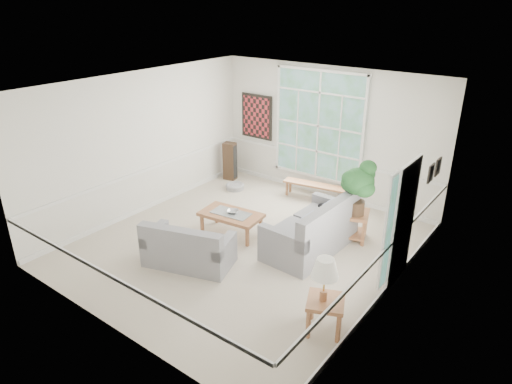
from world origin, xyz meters
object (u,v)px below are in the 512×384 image
side_table (325,315)px  coffee_table (231,224)px  loveseat_front (189,243)px  end_table (353,226)px  loveseat_right (311,224)px

side_table → coffee_table: bearing=154.0°
loveseat_front → coffee_table: bearing=76.6°
coffee_table → end_table: bearing=25.8°
coffee_table → end_table: end_table is taller
coffee_table → side_table: side_table is taller
loveseat_front → coffee_table: (-0.10, 1.28, -0.18)m
side_table → loveseat_front: bearing=177.4°
loveseat_right → side_table: bearing=-51.7°
loveseat_right → side_table: (1.33, -1.84, -0.25)m
loveseat_front → side_table: size_ratio=2.90×
loveseat_right → coffee_table: bearing=-162.0°
coffee_table → end_table: 2.37m
loveseat_right → side_table: size_ratio=3.65×
end_table → side_table: 2.80m
end_table → side_table: size_ratio=1.09×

